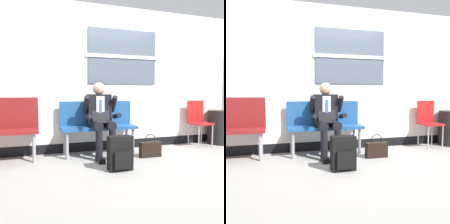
# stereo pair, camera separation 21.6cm
# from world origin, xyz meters

# --- Properties ---
(ground_plane) EXTENTS (18.00, 18.00, 0.00)m
(ground_plane) POSITION_xyz_m (0.00, 0.00, 0.00)
(ground_plane) COLOR gray
(station_wall) EXTENTS (5.14, 0.16, 2.65)m
(station_wall) POSITION_xyz_m (0.00, 0.70, 1.32)
(station_wall) COLOR silver
(station_wall) RESTS_ON ground
(bench_with_person) EXTENTS (1.30, 0.42, 0.92)m
(bench_with_person) POSITION_xyz_m (-0.34, 0.43, 0.55)
(bench_with_person) COLOR navy
(bench_with_person) RESTS_ON ground
(person_seated) EXTENTS (0.57, 0.70, 1.24)m
(person_seated) POSITION_xyz_m (-0.34, 0.23, 0.67)
(person_seated) COLOR black
(person_seated) RESTS_ON ground
(backpack) EXTENTS (0.33, 0.21, 0.48)m
(backpack) POSITION_xyz_m (-0.29, -0.56, 0.23)
(backpack) COLOR black
(backpack) RESTS_ON ground
(handbag) EXTENTS (0.37, 0.11, 0.39)m
(handbag) POSITION_xyz_m (0.43, -0.07, 0.13)
(handbag) COLOR black
(handbag) RESTS_ON ground
(folding_chair) EXTENTS (0.38, 0.38, 0.91)m
(folding_chair) POSITION_xyz_m (1.77, 0.43, 0.55)
(folding_chair) COLOR red
(folding_chair) RESTS_ON ground
(trash_bin) EXTENTS (0.46, 0.46, 0.70)m
(trash_bin) POSITION_xyz_m (2.28, 0.40, 0.35)
(trash_bin) COLOR black
(trash_bin) RESTS_ON ground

